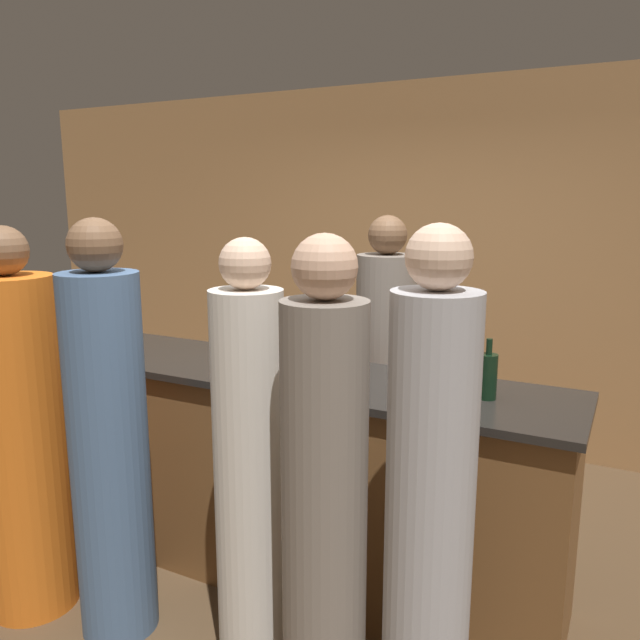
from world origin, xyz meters
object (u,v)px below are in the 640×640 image
(guest_2, at_px, (324,502))
(guest_3, at_px, (21,440))
(wine_bottle_1, at_px, (222,327))
(wine_bottle_2, at_px, (488,375))
(ice_bucket, at_px, (279,349))
(guest_1, at_px, (429,514))
(guest_4, at_px, (250,474))
(bartender, at_px, (384,384))
(guest_0, at_px, (109,447))
(wine_bottle_0, at_px, (460,357))

(guest_2, height_order, guest_3, guest_2)
(wine_bottle_1, relative_size, wine_bottle_2, 1.15)
(wine_bottle_1, bearing_deg, ice_bucket, -24.44)
(guest_1, relative_size, guest_4, 1.04)
(bartender, height_order, guest_3, bartender)
(guest_0, xyz_separation_m, wine_bottle_1, (-0.10, 0.98, 0.34))
(ice_bucket, bearing_deg, guest_0, -118.85)
(guest_2, relative_size, wine_bottle_0, 5.71)
(guest_4, height_order, wine_bottle_0, guest_4)
(guest_1, bearing_deg, guest_4, 176.43)
(wine_bottle_2, bearing_deg, wine_bottle_1, 171.23)
(guest_1, relative_size, wine_bottle_0, 5.83)
(wine_bottle_1, bearing_deg, guest_0, -84.24)
(guest_4, xyz_separation_m, wine_bottle_2, (0.78, 0.64, 0.35))
(guest_3, bearing_deg, guest_1, 3.58)
(ice_bucket, bearing_deg, wine_bottle_0, 10.58)
(guest_3, bearing_deg, wine_bottle_0, 28.95)
(wine_bottle_0, relative_size, wine_bottle_2, 1.22)
(wine_bottle_1, distance_m, ice_bucket, 0.56)
(guest_2, height_order, wine_bottle_2, guest_2)
(guest_0, relative_size, guest_1, 1.00)
(bartender, distance_m, guest_0, 1.61)
(bartender, relative_size, wine_bottle_0, 5.76)
(bartender, height_order, guest_1, guest_1)
(guest_1, distance_m, wine_bottle_1, 1.81)
(bartender, xyz_separation_m, ice_bucket, (-0.30, -0.70, 0.33))
(wine_bottle_1, bearing_deg, guest_2, -40.57)
(wine_bottle_0, bearing_deg, guest_4, -127.39)
(guest_3, distance_m, wine_bottle_1, 1.18)
(guest_0, distance_m, guest_4, 0.67)
(guest_4, distance_m, wine_bottle_1, 1.22)
(bartender, relative_size, guest_3, 1.01)
(guest_1, height_order, guest_4, guest_1)
(ice_bucket, bearing_deg, wine_bottle_1, 155.56)
(guest_0, xyz_separation_m, guest_2, (1.04, 0.00, -0.01))
(guest_0, bearing_deg, wine_bottle_2, 27.22)
(wine_bottle_1, bearing_deg, wine_bottle_0, -2.93)
(ice_bucket, bearing_deg, guest_3, -137.79)
(bartender, xyz_separation_m, guest_4, (-0.05, -1.35, -0.01))
(wine_bottle_1, xyz_separation_m, ice_bucket, (0.51, -0.23, -0.02))
(wine_bottle_2, bearing_deg, guest_0, -152.78)
(guest_0, bearing_deg, ice_bucket, 61.15)
(guest_3, height_order, wine_bottle_2, guest_3)
(bartender, xyz_separation_m, guest_0, (-0.71, -1.45, 0.01))
(guest_4, xyz_separation_m, wine_bottle_0, (0.62, 0.81, 0.37))
(guest_2, xyz_separation_m, wine_bottle_1, (-1.14, 0.98, 0.35))
(guest_1, relative_size, wine_bottle_1, 6.18)
(guest_3, distance_m, guest_4, 1.16)
(guest_4, bearing_deg, wine_bottle_2, 39.32)
(guest_4, height_order, wine_bottle_1, guest_4)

